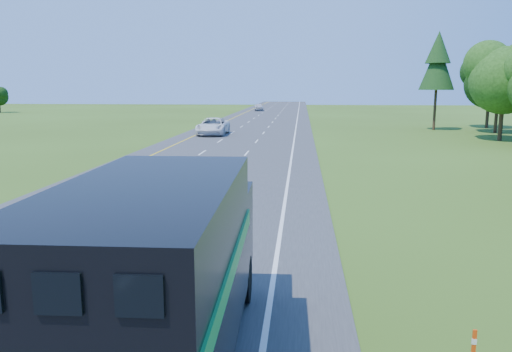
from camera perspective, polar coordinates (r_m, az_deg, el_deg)
The scene contains 5 objects.
road at distance 52.52m, azimuth -1.63°, elevation 4.34°, with size 15.00×260.00×0.04m, color #38383A.
lane_markings at distance 52.52m, azimuth -1.63°, elevation 4.37°, with size 11.15×260.00×0.01m.
horse_truck at distance 9.15m, azimuth -10.77°, elevation -10.99°, with size 2.94×8.71×3.83m.
white_suv at distance 56.32m, azimuth -4.94°, elevation 5.68°, with size 3.11×6.76×1.88m, color white.
far_car at distance 112.51m, azimuth 0.33°, elevation 7.90°, with size 1.98×4.93×1.68m, color #BAB9C0.
Camera 1 is at (6.22, -1.88, 5.36)m, focal length 35.00 mm.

